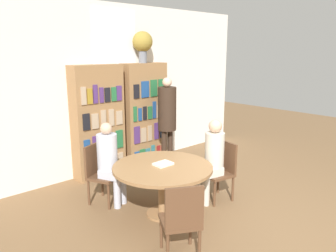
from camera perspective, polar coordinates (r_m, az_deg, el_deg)
The scene contains 13 objects.
ground_plane at distance 4.40m, azimuth 16.88°, elevation -17.35°, with size 16.00×16.00×0.00m, color brown.
wall_back at distance 6.14m, azimuth -9.10°, elevation 6.53°, with size 6.40×0.07×3.00m.
bookshelf_left at distance 5.79m, azimuth -12.06°, elevation 0.67°, with size 0.90×0.34×1.95m.
bookshelf_right at distance 6.35m, azimuth -4.11°, elevation 2.02°, with size 0.90×0.34×1.95m.
flower_vase at distance 6.23m, azimuth -4.45°, elevation 14.22°, with size 0.37×0.37×0.57m.
reading_table at distance 4.38m, azimuth -0.95°, elevation -8.21°, with size 1.33×1.33×0.70m.
chair_near_camera at distance 3.55m, azimuth 2.40°, elevation -15.75°, with size 0.55×0.55×0.87m.
chair_left_side at distance 4.90m, azimuth -11.76°, elevation -7.63°, with size 0.53×0.53×0.87m.
chair_far_side at distance 4.96m, azimuth 9.26°, elevation -7.25°, with size 0.47×0.47×0.87m.
seated_reader_left at distance 4.73m, azimuth -10.12°, elevation -5.63°, with size 0.39×0.42×1.21m.
seated_reader_right at distance 4.78m, azimuth 7.71°, elevation -5.17°, with size 0.40×0.34×1.23m.
librarian_standing at distance 6.05m, azimuth -0.18°, elevation 2.34°, with size 0.34×0.61×1.71m.
open_book_on_table at distance 4.38m, azimuth -0.85°, elevation -6.61°, with size 0.24×0.18×0.03m.
Camera 1 is at (-3.34, -1.86, 2.19)m, focal length 35.00 mm.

